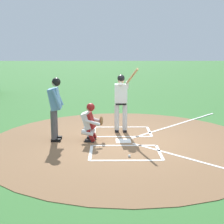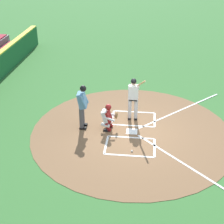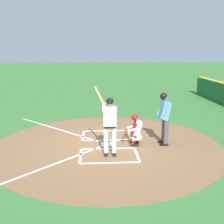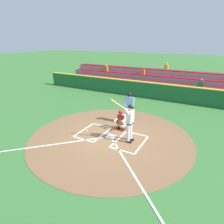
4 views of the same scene
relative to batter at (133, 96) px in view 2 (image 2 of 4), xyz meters
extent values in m
plane|color=#387033|center=(0.99, 0.03, -1.10)|extent=(120.00, 120.00, 0.00)
cylinder|color=brown|center=(0.99, 0.03, -1.09)|extent=(8.00, 8.00, 0.01)
cube|color=white|center=(0.99, 0.03, -1.08)|extent=(0.44, 0.44, 0.01)
cube|color=white|center=(-0.06, -0.87, -1.08)|extent=(1.20, 0.08, 0.01)
cube|color=white|center=(-0.06, 0.93, -1.08)|extent=(1.20, 0.08, 0.01)
cube|color=white|center=(0.54, 0.03, -1.08)|extent=(0.08, 1.80, 0.01)
cube|color=white|center=(-0.66, 0.03, -1.08)|extent=(0.08, 1.80, 0.01)
cube|color=white|center=(2.04, -0.87, -1.08)|extent=(1.20, 0.08, 0.01)
cube|color=white|center=(2.04, 0.93, -1.08)|extent=(1.20, 0.08, 0.01)
cube|color=white|center=(1.44, 0.03, -1.08)|extent=(0.08, 1.80, 0.01)
cube|color=white|center=(2.64, 0.03, -1.08)|extent=(0.08, 1.80, 0.01)
cube|color=white|center=(3.09, 2.13, -1.08)|extent=(3.73, 3.73, 0.01)
cube|color=white|center=(-1.11, 2.13, -1.08)|extent=(3.73, 3.73, 0.01)
cylinder|color=silver|center=(-0.01, -0.14, -0.60)|extent=(0.15, 0.15, 0.84)
cube|color=black|center=(-0.05, -0.14, -1.05)|extent=(0.26, 0.13, 0.09)
cylinder|color=silver|center=(-0.01, 0.12, -0.60)|extent=(0.15, 0.15, 0.84)
cube|color=black|center=(-0.05, 0.12, -1.05)|extent=(0.26, 0.13, 0.09)
cube|color=black|center=(-0.01, -0.01, -0.13)|extent=(0.23, 0.35, 0.10)
cube|color=white|center=(-0.01, -0.01, 0.18)|extent=(0.25, 0.41, 0.60)
sphere|color=tan|center=(-0.03, -0.01, 0.59)|extent=(0.21, 0.21, 0.21)
sphere|color=black|center=(-0.01, -0.01, 0.66)|extent=(0.23, 0.23, 0.23)
cube|color=black|center=(-0.12, -0.01, 0.63)|extent=(0.11, 0.17, 0.02)
cylinder|color=white|center=(0.04, -0.03, 0.46)|extent=(0.43, 0.10, 0.21)
cylinder|color=white|center=(0.05, 0.18, 0.46)|extent=(0.27, 0.10, 0.29)
cylinder|color=tan|center=(0.41, 0.30, 0.76)|extent=(0.69, 0.35, 0.53)
cylinder|color=tan|center=(0.10, 0.17, 0.52)|extent=(0.10, 0.10, 0.08)
cube|color=black|center=(0.75, -0.93, -1.05)|extent=(0.15, 0.27, 0.09)
cube|color=maroon|center=(0.75, -0.89, -0.90)|extent=(0.15, 0.25, 0.37)
cylinder|color=silver|center=(0.74, -0.99, -0.82)|extent=(0.19, 0.38, 0.21)
cube|color=black|center=(1.07, -0.96, -1.05)|extent=(0.15, 0.27, 0.09)
cube|color=maroon|center=(1.07, -0.92, -0.90)|extent=(0.15, 0.25, 0.37)
cylinder|color=silver|center=(1.06, -1.02, -0.82)|extent=(0.19, 0.38, 0.21)
cube|color=silver|center=(0.90, -1.02, -0.48)|extent=(0.44, 0.40, 0.52)
cube|color=maroon|center=(0.91, -0.91, -0.48)|extent=(0.44, 0.26, 0.46)
sphere|color=#9E7051|center=(0.91, -0.95, -0.11)|extent=(0.21, 0.21, 0.21)
sphere|color=maroon|center=(0.91, -0.93, -0.09)|extent=(0.24, 0.24, 0.24)
cylinder|color=silver|center=(0.72, -0.82, -0.50)|extent=(0.14, 0.46, 0.20)
cylinder|color=silver|center=(1.12, -0.87, -0.50)|extent=(0.14, 0.46, 0.20)
ellipsoid|color=brown|center=(0.74, -0.63, -0.53)|extent=(0.29, 0.13, 0.28)
cylinder|color=#4C4C51|center=(0.74, -2.01, -0.59)|extent=(0.16, 0.16, 0.86)
cube|color=black|center=(0.74, -1.96, -1.05)|extent=(0.14, 0.28, 0.09)
cylinder|color=#4C4C51|center=(1.02, -2.00, -0.59)|extent=(0.16, 0.16, 0.86)
cube|color=black|center=(1.02, -1.95, -1.05)|extent=(0.14, 0.28, 0.09)
cube|color=#5B8EB7|center=(0.88, -1.96, 0.15)|extent=(0.45, 0.37, 0.66)
sphere|color=tan|center=(0.88, -1.92, 0.62)|extent=(0.22, 0.22, 0.22)
sphere|color=black|center=(0.88, -1.90, 0.64)|extent=(0.25, 0.25, 0.25)
cylinder|color=#5B8EB7|center=(0.63, -1.89, 0.18)|extent=(0.11, 0.29, 0.56)
cylinder|color=#5B8EB7|center=(1.11, -1.88, 0.18)|extent=(0.11, 0.29, 0.56)
sphere|color=white|center=(2.38, 0.11, -1.06)|extent=(0.07, 0.07, 0.07)
camera|label=1|loc=(9.87, -0.41, 1.59)|focal=50.45mm
camera|label=2|loc=(12.39, 0.54, 5.96)|focal=53.71mm
camera|label=3|loc=(-8.25, 0.44, 2.21)|focal=43.94mm
camera|label=4|loc=(-3.21, 7.56, 3.50)|focal=31.04mm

